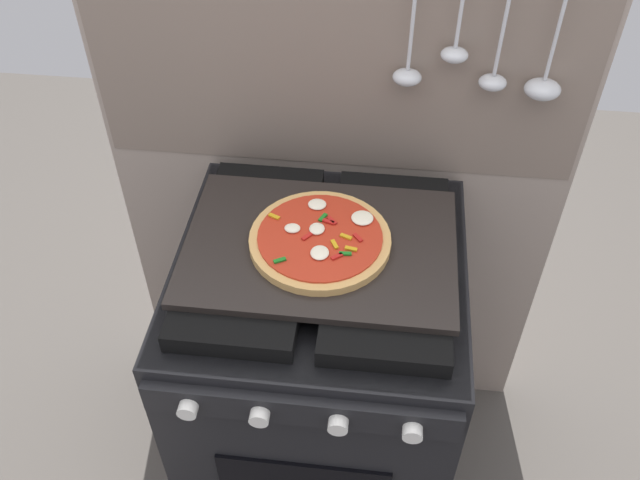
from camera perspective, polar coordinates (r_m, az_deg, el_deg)
ground_plane at (r=2.10m, az=-0.00°, el=-18.36°), size 4.00×4.00×0.00m
kitchen_backsplash at (r=1.69m, az=1.41°, el=4.50°), size 1.10×0.09×1.55m
stove at (r=1.72m, az=-0.01°, el=-11.49°), size 0.60×0.64×0.90m
baking_tray at (r=1.36m, az=-0.00°, el=-0.54°), size 0.54×0.38×0.02m
pizza_left at (r=1.35m, az=0.00°, el=0.06°), size 0.28×0.28×0.03m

